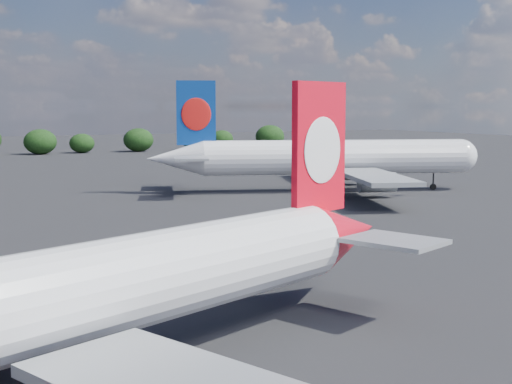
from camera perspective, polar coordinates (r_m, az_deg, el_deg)
name	(u,v)px	position (r m, az deg, el deg)	size (l,w,h in m)	color
qantas_airliner	(104,291)	(35.33, -12.05, -7.79)	(44.20, 42.54, 15.00)	white
china_southern_airliner	(323,158)	(112.83, 5.40, 2.70)	(51.68, 49.65, 17.33)	white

